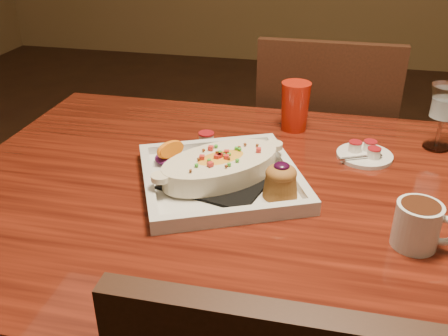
% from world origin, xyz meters
% --- Properties ---
extents(table, '(1.50, 0.90, 0.75)m').
position_xyz_m(table, '(0.00, 0.00, 0.65)').
color(table, maroon).
rests_on(table, floor).
extents(chair_far, '(0.42, 0.42, 0.93)m').
position_xyz_m(chair_far, '(-0.00, 0.63, 0.51)').
color(chair_far, black).
rests_on(chair_far, floor).
extents(plate, '(0.41, 0.41, 0.08)m').
position_xyz_m(plate, '(-0.19, 0.01, 0.78)').
color(plate, silver).
rests_on(plate, table).
extents(coffee_mug, '(0.11, 0.08, 0.08)m').
position_xyz_m(coffee_mug, '(0.17, -0.12, 0.79)').
color(coffee_mug, silver).
rests_on(coffee_mug, table).
extents(goblet, '(0.07, 0.07, 0.15)m').
position_xyz_m(goblet, '(0.26, 0.28, 0.86)').
color(goblet, silver).
rests_on(goblet, table).
extents(saucer, '(0.13, 0.13, 0.09)m').
position_xyz_m(saucer, '(0.10, 0.20, 0.76)').
color(saucer, silver).
rests_on(saucer, table).
extents(creamer_loose, '(0.04, 0.04, 0.03)m').
position_xyz_m(creamer_loose, '(-0.27, 0.19, 0.77)').
color(creamer_loose, white).
rests_on(creamer_loose, table).
extents(red_tumbler, '(0.07, 0.07, 0.12)m').
position_xyz_m(red_tumbler, '(-0.07, 0.32, 0.81)').
color(red_tumbler, '#B41D0C').
rests_on(red_tumbler, table).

